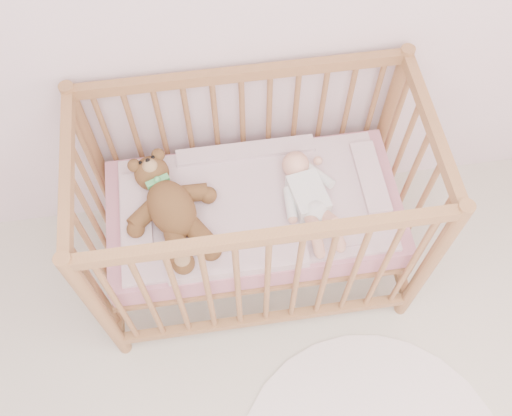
{
  "coord_description": "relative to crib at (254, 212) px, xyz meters",
  "views": [
    {
      "loc": [
        -0.13,
        0.45,
        2.6
      ],
      "look_at": [
        0.03,
        1.55,
        0.62
      ],
      "focal_mm": 40.0,
      "sensor_mm": 36.0,
      "label": 1
    }
  ],
  "objects": [
    {
      "name": "teddy_bear",
      "position": [
        -0.33,
        -0.02,
        0.15
      ],
      "size": [
        0.58,
        0.68,
        0.16
      ],
      "primitive_type": null,
      "rotation": [
        0.0,
        0.0,
        0.36
      ],
      "color": "brown",
      "rests_on": "blanket"
    },
    {
      "name": "blanket",
      "position": [
        0.0,
        0.0,
        0.06
      ],
      "size": [
        1.1,
        0.58,
        0.06
      ],
      "primitive_type": null,
      "color": "pink",
      "rests_on": "mattress"
    },
    {
      "name": "baby",
      "position": [
        0.22,
        -0.02,
        0.14
      ],
      "size": [
        0.33,
        0.54,
        0.12
      ],
      "primitive_type": null,
      "rotation": [
        0.0,
        0.0,
        0.17
      ],
      "color": "white",
      "rests_on": "blanket"
    },
    {
      "name": "crib",
      "position": [
        0.0,
        0.0,
        0.0
      ],
      "size": [
        1.36,
        0.76,
        1.0
      ],
      "primitive_type": null,
      "color": "#A37745",
      "rests_on": "floor"
    },
    {
      "name": "mattress",
      "position": [
        0.0,
        0.0,
        -0.01
      ],
      "size": [
        1.22,
        0.62,
        0.13
      ],
      "primitive_type": "cube",
      "color": "pink",
      "rests_on": "crib"
    }
  ]
}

